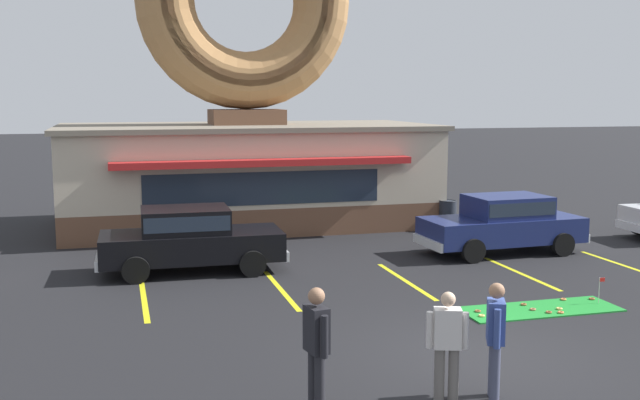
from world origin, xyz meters
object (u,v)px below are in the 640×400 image
(car_navy, at_px, (503,222))
(car_black, at_px, (190,237))
(trash_bin, at_px, (448,215))
(pedestrian_blue_sweater_man, at_px, (316,343))
(pedestrian_hooded_kid, at_px, (447,341))
(putting_flag_pin, at_px, (601,284))
(pedestrian_leather_jacket_man, at_px, (495,335))
(golf_ball, at_px, (497,310))

(car_navy, bearing_deg, car_black, -179.96)
(car_navy, xyz_separation_m, trash_bin, (0.03, 3.65, -0.37))
(pedestrian_blue_sweater_man, xyz_separation_m, pedestrian_hooded_kid, (1.89, -0.10, -0.11))
(car_black, bearing_deg, putting_flag_pin, -33.19)
(putting_flag_pin, distance_m, car_navy, 5.27)
(car_navy, height_order, car_black, same)
(pedestrian_leather_jacket_man, bearing_deg, putting_flag_pin, 40.25)
(car_black, distance_m, pedestrian_blue_sweater_man, 8.86)
(trash_bin, bearing_deg, pedestrian_blue_sweater_man, -121.80)
(car_navy, bearing_deg, pedestrian_leather_jacket_man, -119.57)
(golf_ball, height_order, pedestrian_leather_jacket_man, pedestrian_leather_jacket_man)
(car_black, xyz_separation_m, pedestrian_blue_sweater_man, (0.87, -8.82, 0.11))
(car_black, distance_m, trash_bin, 9.35)
(pedestrian_blue_sweater_man, bearing_deg, putting_flag_pin, 26.98)
(pedestrian_blue_sweater_man, relative_size, trash_bin, 1.81)
(pedestrian_blue_sweater_man, bearing_deg, car_navy, 48.87)
(pedestrian_hooded_kid, bearing_deg, pedestrian_blue_sweater_man, 176.98)
(putting_flag_pin, height_order, trash_bin, trash_bin)
(putting_flag_pin, relative_size, pedestrian_hooded_kid, 0.34)
(golf_ball, distance_m, putting_flag_pin, 2.40)
(pedestrian_leather_jacket_man, bearing_deg, pedestrian_hooded_kid, 171.21)
(pedestrian_blue_sweater_man, distance_m, trash_bin, 14.68)
(pedestrian_hooded_kid, xyz_separation_m, trash_bin, (5.84, 12.57, -0.38))
(car_navy, distance_m, pedestrian_hooded_kid, 10.65)
(car_navy, distance_m, pedestrian_blue_sweater_man, 11.72)
(golf_ball, height_order, pedestrian_blue_sweater_man, pedestrian_blue_sweater_man)
(car_navy, xyz_separation_m, pedestrian_hooded_kid, (-5.82, -8.92, 0.01))
(car_navy, relative_size, pedestrian_hooded_kid, 2.90)
(car_black, bearing_deg, pedestrian_blue_sweater_man, -84.37)
(putting_flag_pin, relative_size, pedestrian_blue_sweater_man, 0.31)
(pedestrian_leather_jacket_man, bearing_deg, car_navy, 60.43)
(putting_flag_pin, relative_size, pedestrian_leather_jacket_man, 0.32)
(car_black, relative_size, pedestrian_hooded_kid, 2.88)
(car_black, distance_m, pedestrian_hooded_kid, 9.33)
(golf_ball, xyz_separation_m, pedestrian_blue_sweater_man, (-4.73, -3.65, 0.93))
(golf_ball, bearing_deg, car_navy, 60.07)
(pedestrian_blue_sweater_man, distance_m, pedestrian_hooded_kid, 1.89)
(car_black, distance_m, pedestrian_leather_jacket_man, 9.66)
(golf_ball, xyz_separation_m, putting_flag_pin, (2.36, -0.04, 0.39))
(golf_ball, relative_size, pedestrian_leather_jacket_man, 0.02)
(car_navy, bearing_deg, trash_bin, 89.59)
(putting_flag_pin, height_order, car_black, car_black)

